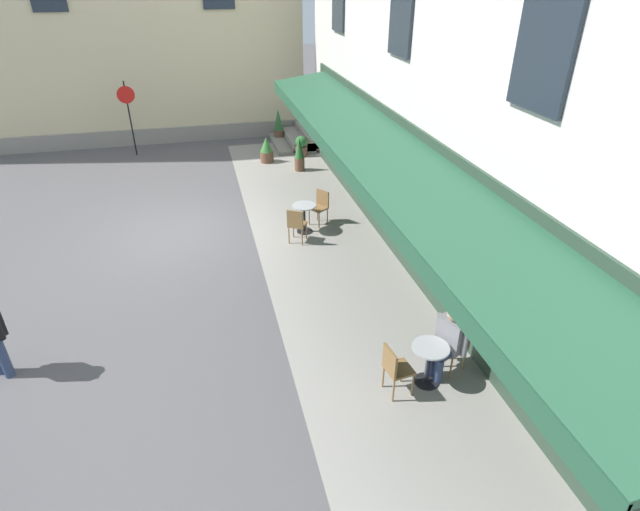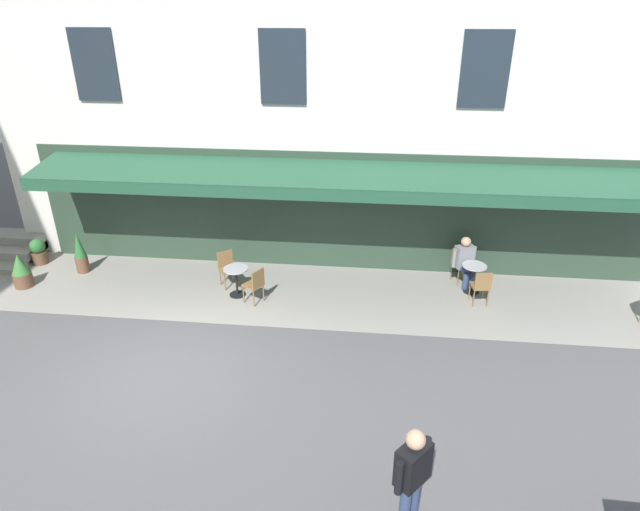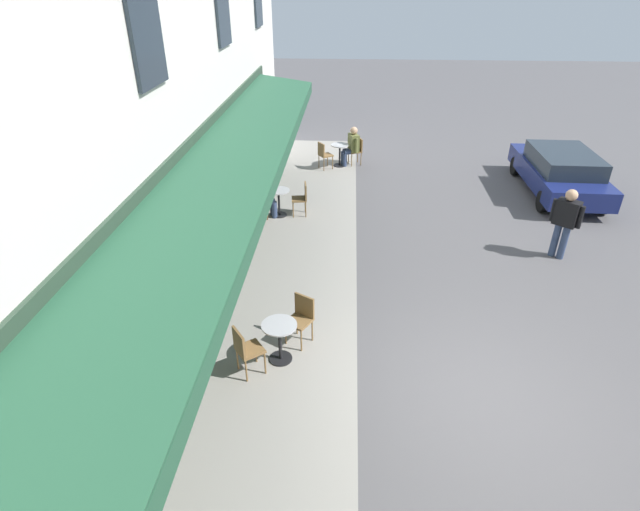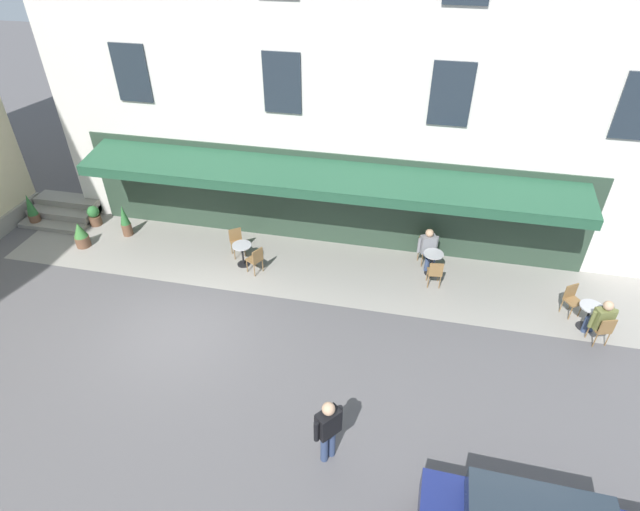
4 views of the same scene
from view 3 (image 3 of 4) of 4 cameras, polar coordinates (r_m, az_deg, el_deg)
The scene contains 15 objects.
ground_plane at distance 8.46m, azimuth 17.05°, elevation -15.29°, with size 70.00×70.00×0.00m, color #565456.
sidewalk_cafe_terrace at distance 10.84m, azimuth -4.25°, elevation -2.72°, with size 20.50×3.20×0.01m, color gray.
cafe_table_near_entrance at distance 17.27m, azimuth 2.28°, elevation 11.82°, with size 0.60×0.60×0.75m.
cafe_chair_wicker_under_awning at distance 17.45m, azimuth 4.31°, elevation 12.15°, with size 0.51×0.51×0.91m.
cafe_chair_wicker_corner_right at distance 16.94m, azimuth 0.43°, elevation 11.69°, with size 0.55×0.55×0.91m.
cafe_table_mid_terrace at distance 13.53m, azimuth -4.76°, elevation 6.52°, with size 0.60×0.60×0.75m.
cafe_chair_wicker_back_row at distance 13.51m, azimuth -2.08°, elevation 6.83°, with size 0.45×0.45×0.91m.
cafe_chair_wicker_by_window at distance 13.37m, azimuth -7.40°, elevation 6.34°, with size 0.53×0.53×0.91m.
cafe_table_streetside at distance 8.46m, azimuth -4.66°, elevation -9.32°, with size 0.60×0.60×0.75m.
cafe_chair_wicker_near_door at distance 8.82m, azimuth -2.16°, elevation -6.90°, with size 0.55×0.55×0.91m.
cafe_chair_wicker_corner_left at distance 8.22m, azimuth -8.61°, elevation -10.44°, with size 0.56×0.56×0.91m.
seated_patron_in_grey at distance 13.35m, azimuth -6.53°, elevation 7.06°, with size 0.61×0.63×1.30m.
seated_companion_in_olive at distance 17.33m, azimuth 3.64°, elevation 12.59°, with size 0.64×0.63×1.32m.
walking_pedestrian_in_black at distance 12.50m, azimuth 26.41°, elevation 3.82°, with size 0.53×0.56×1.69m.
parked_car_navy at distance 16.48m, azimuth 25.86°, elevation 8.77°, with size 4.33×1.89×1.33m.
Camera 3 is at (5.80, -2.05, 5.82)m, focal length 27.80 mm.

